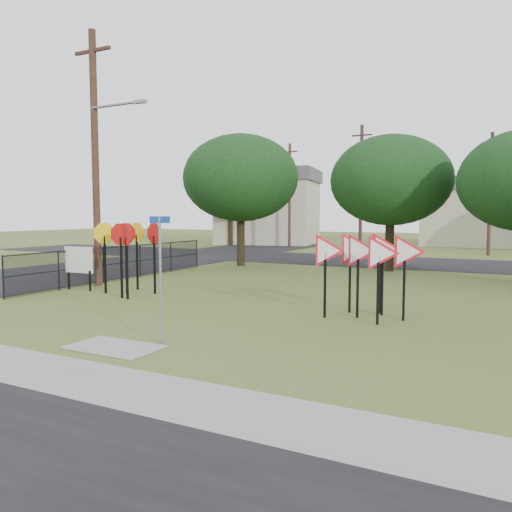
{
  "coord_description": "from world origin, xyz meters",
  "views": [
    {
      "loc": [
        7.51,
        -10.31,
        2.84
      ],
      "look_at": [
        0.64,
        3.0,
        1.6
      ],
      "focal_mm": 35.0,
      "sensor_mm": 36.0,
      "label": 1
    }
  ],
  "objects_px": {
    "street_name_sign": "(160,271)",
    "yield_sign_cluster": "(368,254)",
    "stop_sign_cluster": "(128,241)",
    "info_board": "(79,261)"
  },
  "relations": [
    {
      "from": "stop_sign_cluster",
      "to": "yield_sign_cluster",
      "type": "xyz_separation_m",
      "value": [
        8.61,
        -0.04,
        -0.15
      ]
    },
    {
      "from": "street_name_sign",
      "to": "info_board",
      "type": "bearing_deg",
      "value": 147.53
    },
    {
      "from": "street_name_sign",
      "to": "yield_sign_cluster",
      "type": "distance_m",
      "value": 5.93
    },
    {
      "from": "street_name_sign",
      "to": "stop_sign_cluster",
      "type": "xyz_separation_m",
      "value": [
        -5.33,
        4.98,
        0.28
      ]
    },
    {
      "from": "stop_sign_cluster",
      "to": "yield_sign_cluster",
      "type": "bearing_deg",
      "value": -0.29
    },
    {
      "from": "street_name_sign",
      "to": "info_board",
      "type": "distance_m",
      "value": 9.14
    },
    {
      "from": "yield_sign_cluster",
      "to": "info_board",
      "type": "distance_m",
      "value": 11.0
    },
    {
      "from": "street_name_sign",
      "to": "stop_sign_cluster",
      "type": "height_order",
      "value": "street_name_sign"
    },
    {
      "from": "street_name_sign",
      "to": "yield_sign_cluster",
      "type": "relative_size",
      "value": 0.93
    },
    {
      "from": "street_name_sign",
      "to": "stop_sign_cluster",
      "type": "distance_m",
      "value": 7.3
    }
  ]
}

